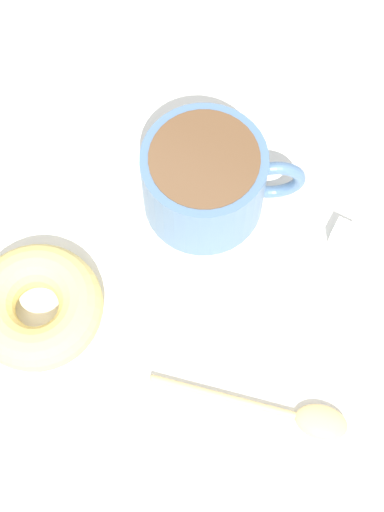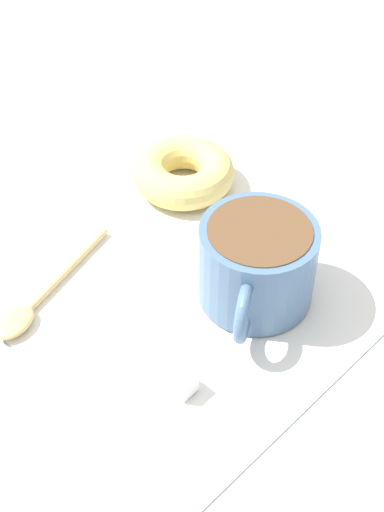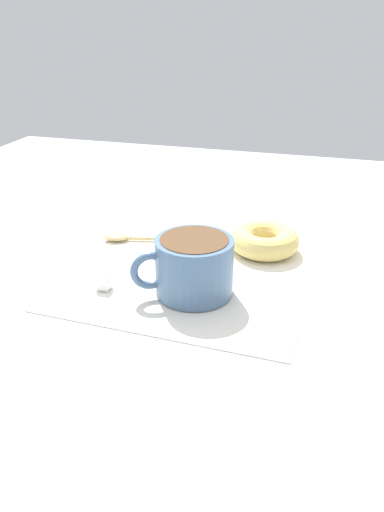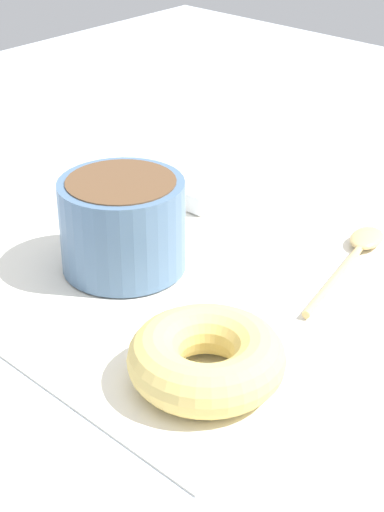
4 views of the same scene
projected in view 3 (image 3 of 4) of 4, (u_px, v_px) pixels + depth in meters
The scene contains 6 objects.
ground_plane at pixel (175, 272), 65.15cm from camera, with size 120.00×120.00×2.00cm, color #B2BCC6.
napkin at pixel (192, 271), 62.80cm from camera, with size 28.97×28.97×0.30cm, color white.
coffee_cup at pixel (193, 265), 56.37cm from camera, with size 8.89×10.86×6.73cm.
donut at pixel (265, 240), 67.21cm from camera, with size 9.26×9.26×3.11cm, color #E5C66B.
spoon at pixel (130, 237), 70.91cm from camera, with size 4.55×13.71×0.90cm.
sugar_cube at pixel (104, 282), 58.38cm from camera, with size 1.54×1.54×1.54cm, color white.
Camera 3 is at (-54.68, -18.11, 29.59)cm, focal length 35.00 mm.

